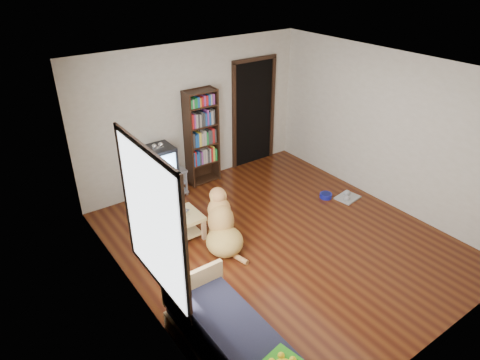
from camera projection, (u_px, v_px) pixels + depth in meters
ground at (280, 240)px, 6.60m from camera, size 5.00×5.00×0.00m
ceiling at (289, 72)px, 5.36m from camera, size 5.00×5.00×0.00m
wall_back at (194, 115)px, 7.76m from camera, size 4.50×0.00×4.50m
wall_front at (452, 256)px, 4.19m from camera, size 4.50×0.00×4.50m
wall_left at (133, 216)px, 4.82m from camera, size 0.00×5.00×5.00m
wall_right at (386, 130)px, 7.13m from camera, size 0.00×5.00×5.00m
laptop at (183, 215)px, 6.45m from camera, size 0.41×0.36×0.03m
dog_bowl at (326, 196)px, 7.71m from camera, size 0.22×0.22×0.08m
grey_rag at (348, 198)px, 7.69m from camera, size 0.44×0.38×0.03m
window at (152, 221)px, 4.38m from camera, size 0.03×1.46×1.70m
doorway at (254, 110)px, 8.53m from camera, size 1.03×0.05×2.19m
tv_stand at (160, 184)px, 7.61m from camera, size 0.90×0.45×0.50m
crt_tv at (157, 160)px, 7.40m from camera, size 0.55×0.52×0.58m
bookshelf at (201, 132)px, 7.82m from camera, size 0.60×0.30×1.80m
sofa at (231, 345)px, 4.52m from camera, size 0.80×1.80×0.80m
coffee_table at (182, 222)px, 6.54m from camera, size 0.55×0.55×0.40m
dog at (222, 227)px, 6.34m from camera, size 0.73×1.08×0.89m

